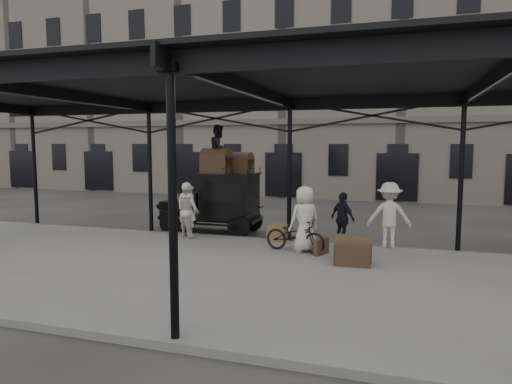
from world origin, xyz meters
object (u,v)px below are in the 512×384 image
porter_official (343,218)px  bicycle (295,235)px  steamer_trunk_roof_near (216,163)px  porter_left (187,209)px  steamer_trunk_platform (353,252)px  taxi (221,200)px

porter_official → bicycle: size_ratio=0.89×
bicycle → steamer_trunk_roof_near: bearing=67.3°
porter_left → bicycle: 4.03m
porter_official → steamer_trunk_platform: porter_official is taller
taxi → bicycle: 4.18m
porter_left → bicycle: porter_left is taller
bicycle → taxi: bearing=63.8°
bicycle → steamer_trunk_platform: size_ratio=2.03×
taxi → porter_left: bearing=-111.6°
bicycle → porter_official: bearing=-29.8°
taxi → steamer_trunk_platform: size_ratio=4.11×
porter_official → bicycle: bearing=88.9°
porter_left → bicycle: size_ratio=1.01×
bicycle → steamer_trunk_platform: bicycle is taller
steamer_trunk_platform → bicycle: bearing=147.0°
taxi → porter_official: taxi is taller
steamer_trunk_roof_near → taxi: bearing=77.9°
taxi → bicycle: taxi is taller
porter_left → steamer_trunk_roof_near: (0.52, 1.28, 1.49)m
porter_left → steamer_trunk_platform: 5.96m
bicycle → steamer_trunk_roof_near: size_ratio=1.81×
taxi → steamer_trunk_roof_near: bearing=-108.1°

